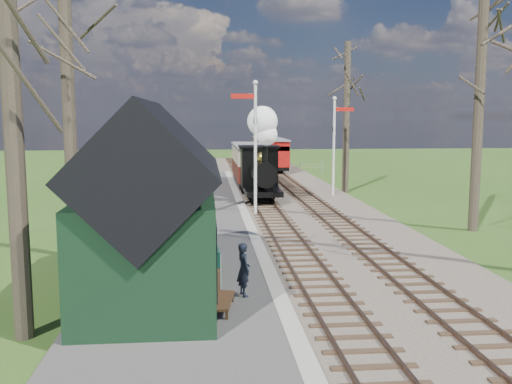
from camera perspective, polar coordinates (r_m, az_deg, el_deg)
ground at (r=11.25m, az=11.27°, el=-16.71°), size 140.00×140.00×0.00m
distant_hills at (r=77.18m, az=-1.70°, el=-8.08°), size 114.40×48.00×22.02m
ballast_bed at (r=32.43m, az=2.52°, el=-0.51°), size 8.00×60.00×0.10m
track_near at (r=32.28m, az=0.24°, el=-0.45°), size 1.60×60.00×0.15m
track_far at (r=32.62m, az=4.79°, el=-0.39°), size 1.60×60.00×0.15m
platform at (r=24.25m, az=-6.25°, el=-3.17°), size 5.00×44.00×0.20m
coping_strip at (r=24.31m, az=-0.81°, el=-3.09°), size 0.40×44.00×0.21m
station_shed at (r=14.08m, az=-10.38°, el=-2.09°), size 3.25×6.30×4.78m
semaphore_near at (r=25.94m, az=-0.21°, el=5.41°), size 1.22×0.24×6.22m
semaphore_far at (r=32.69m, az=7.93°, el=5.31°), size 1.22×0.24×5.72m
bare_trees at (r=20.40m, az=7.21°, el=9.22°), size 15.51×22.39×12.00m
fence_line at (r=46.12m, az=-1.02°, el=2.52°), size 12.60×0.08×1.00m
locomotive at (r=30.41m, az=0.51°, el=3.14°), size 1.97×4.59×4.92m
coach at (r=36.49m, az=-0.41°, el=2.92°), size 2.30×7.88×2.42m
red_carriage_a at (r=46.80m, az=1.74°, el=3.80°), size 2.11×5.23×2.22m
red_carriage_b at (r=52.25m, az=1.02°, el=4.19°), size 2.11×5.23×2.22m
sign_board at (r=14.57m, az=-3.79°, el=-7.83°), size 0.12×0.73×1.07m
bench at (r=13.23m, az=-3.73°, el=-10.18°), size 0.60×1.43×0.79m
person at (r=14.14m, az=-1.25°, el=-7.75°), size 0.44×0.55×1.33m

